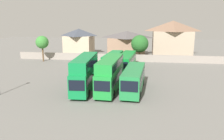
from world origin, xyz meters
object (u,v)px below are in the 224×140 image
(bus_3, at_px, (134,78))
(house_terrace_centre, at_px, (127,43))
(bus_4, at_px, (113,61))
(bus_2, at_px, (110,72))
(tree_left_of_lot, at_px, (140,44))
(house_terrace_left, at_px, (79,41))
(tree_behind_wall, at_px, (42,42))
(house_terrace_right, at_px, (172,38))
(bus_5, at_px, (127,61))
(bus_1, at_px, (85,71))

(bus_3, relative_size, house_terrace_centre, 0.94)
(bus_3, distance_m, bus_4, 14.49)
(bus_2, xyz_separation_m, bus_3, (3.56, -0.11, -0.77))
(tree_left_of_lot, bearing_deg, bus_4, -112.87)
(bus_4, bearing_deg, house_terrace_left, -141.60)
(tree_left_of_lot, bearing_deg, tree_behind_wall, -167.18)
(bus_2, relative_size, tree_behind_wall, 1.68)
(bus_4, xyz_separation_m, house_terrace_right, (14.26, 19.20, 3.12))
(house_terrace_right, height_order, tree_left_of_lot, house_terrace_right)
(bus_3, xyz_separation_m, house_terrace_left, (-17.93, 33.13, 1.88))
(bus_3, relative_size, tree_left_of_lot, 1.61)
(tree_left_of_lot, xyz_separation_m, tree_behind_wall, (-24.18, -5.50, 0.59))
(house_terrace_left, distance_m, tree_left_of_lot, 19.54)
(tree_behind_wall, bearing_deg, bus_2, -45.40)
(bus_2, bearing_deg, bus_4, -171.03)
(bus_5, bearing_deg, house_terrace_right, 153.13)
(bus_1, height_order, house_terrace_right, house_terrace_right)
(bus_4, distance_m, house_terrace_right, 24.12)
(bus_3, xyz_separation_m, bus_5, (-2.11, 13.98, -0.09))
(house_terrace_centre, height_order, tree_left_of_lot, house_terrace_centre)
(bus_2, relative_size, tree_left_of_lot, 1.67)
(tree_behind_wall, bearing_deg, bus_3, -40.93)
(house_terrace_right, bearing_deg, house_terrace_left, 179.32)
(bus_3, distance_m, bus_5, 14.14)
(house_terrace_left, relative_size, tree_left_of_lot, 1.27)
(bus_2, height_order, tree_left_of_lot, tree_left_of_lot)
(bus_2, distance_m, house_terrace_right, 35.20)
(bus_1, bearing_deg, house_terrace_right, 149.94)
(bus_1, xyz_separation_m, house_terrace_left, (-10.50, 33.26, 1.01))
(house_terrace_left, height_order, tree_behind_wall, house_terrace_left)
(tree_left_of_lot, bearing_deg, house_terrace_centre, 119.21)
(tree_left_of_lot, distance_m, tree_behind_wall, 24.80)
(bus_3, height_order, bus_4, bus_3)
(bus_5, relative_size, house_terrace_right, 1.07)
(bus_4, height_order, bus_5, bus_4)
(house_terrace_right, bearing_deg, bus_3, -105.79)
(bus_5, relative_size, house_terrace_left, 1.46)
(bus_1, height_order, bus_2, bus_1)
(bus_3, xyz_separation_m, house_terrace_centre, (-3.49, 33.01, 1.60))
(house_terrace_centre, bearing_deg, tree_left_of_lot, -60.79)
(bus_4, bearing_deg, tree_behind_wall, -105.73)
(bus_3, bearing_deg, house_terrace_centre, -170.17)
(bus_5, distance_m, house_terrace_right, 22.23)
(bus_4, bearing_deg, bus_5, 102.26)
(bus_4, xyz_separation_m, bus_5, (2.87, 0.37, -0.07))
(bus_4, distance_m, tree_behind_wall, 20.35)
(house_terrace_left, bearing_deg, bus_1, -72.48)
(house_terrace_left, bearing_deg, bus_3, -61.57)
(bus_3, xyz_separation_m, house_terrace_right, (9.28, 32.81, 3.11))
(house_terrace_left, bearing_deg, tree_left_of_lot, -20.82)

